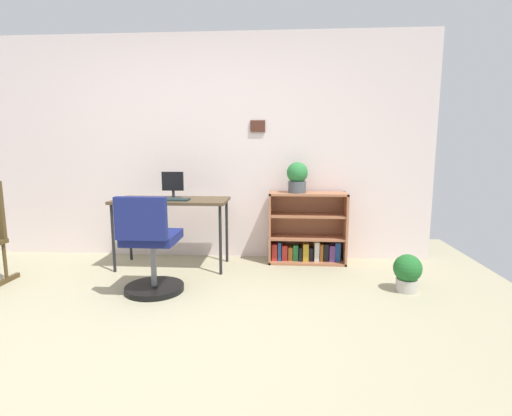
% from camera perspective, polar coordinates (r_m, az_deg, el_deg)
% --- Properties ---
extents(ground_plane, '(6.24, 6.24, 0.00)m').
position_cam_1_polar(ground_plane, '(2.79, -17.22, -18.65)').
color(ground_plane, tan).
extents(wall_back, '(5.20, 0.12, 2.51)m').
position_cam_1_polar(wall_back, '(4.54, -8.08, 8.66)').
color(wall_back, silver).
rests_on(wall_back, ground_plane).
extents(desk, '(1.18, 0.52, 0.73)m').
position_cam_1_polar(desk, '(4.17, -12.32, 0.48)').
color(desk, '#4D3C28').
rests_on(desk, ground_plane).
extents(monitor, '(0.23, 0.17, 0.28)m').
position_cam_1_polar(monitor, '(4.19, -12.10, 3.26)').
color(monitor, '#262628').
rests_on(monitor, desk).
extents(keyboard, '(0.39, 0.14, 0.02)m').
position_cam_1_polar(keyboard, '(4.06, -12.52, 1.23)').
color(keyboard, '#1C2D2D').
rests_on(keyboard, desk).
extents(office_chair, '(0.52, 0.54, 0.88)m').
position_cam_1_polar(office_chair, '(3.49, -15.24, -6.15)').
color(office_chair, black).
rests_on(office_chair, ground_plane).
extents(bookshelf_low, '(0.84, 0.30, 0.78)m').
position_cam_1_polar(bookshelf_low, '(4.36, 7.47, -3.52)').
color(bookshelf_low, '#9F6242').
rests_on(bookshelf_low, ground_plane).
extents(potted_plant_on_shelf, '(0.23, 0.23, 0.33)m').
position_cam_1_polar(potted_plant_on_shelf, '(4.21, 6.07, 4.59)').
color(potted_plant_on_shelf, '#474C51').
rests_on(potted_plant_on_shelf, bookshelf_low).
extents(potted_plant_floor, '(0.25, 0.25, 0.34)m').
position_cam_1_polar(potted_plant_floor, '(3.74, 21.33, -8.70)').
color(potted_plant_floor, '#B7B2A8').
rests_on(potted_plant_floor, ground_plane).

